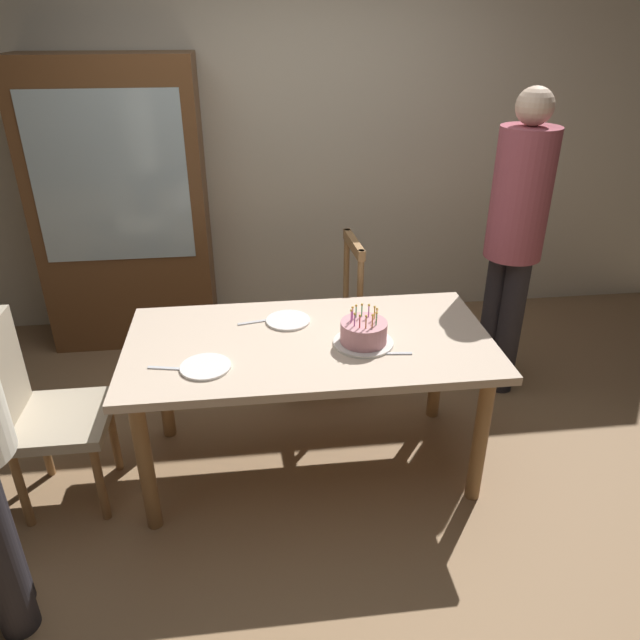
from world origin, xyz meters
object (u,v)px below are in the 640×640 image
at_px(dining_table, 310,356).
at_px(person_guest, 516,230).
at_px(chair_upholstered, 36,406).
at_px(plate_far_side, 288,320).
at_px(birthday_cake, 364,334).
at_px(plate_near_celebrant, 206,367).
at_px(china_cabinet, 123,208).
at_px(chair_spindle_back, 325,318).

bearing_deg(dining_table, person_guest, 26.59).
relative_size(chair_upholstered, person_guest, 0.53).
height_order(dining_table, chair_upholstered, chair_upholstered).
xyz_separation_m(dining_table, chair_upholstered, (-1.25, -0.10, -0.12)).
relative_size(plate_far_side, person_guest, 0.12).
bearing_deg(plate_far_side, birthday_cake, -38.94).
height_order(birthday_cake, plate_near_celebrant, birthday_cake).
bearing_deg(chair_upholstered, china_cabinet, 84.33).
height_order(birthday_cake, china_cabinet, china_cabinet).
xyz_separation_m(plate_far_side, chair_upholstered, (-1.16, -0.29, -0.21)).
height_order(plate_far_side, china_cabinet, china_cabinet).
bearing_deg(birthday_cake, dining_table, 164.12).
xyz_separation_m(birthday_cake, plate_near_celebrant, (-0.72, -0.13, -0.05)).
height_order(plate_far_side, person_guest, person_guest).
height_order(birthday_cake, plate_far_side, birthday_cake).
distance_m(birthday_cake, plate_far_side, 0.43).
relative_size(plate_far_side, china_cabinet, 0.12).
bearing_deg(chair_spindle_back, plate_near_celebrant, -123.94).
relative_size(chair_upholstered, china_cabinet, 0.50).
xyz_separation_m(plate_far_side, person_guest, (1.32, 0.42, 0.28)).
bearing_deg(person_guest, plate_near_celebrant, -154.48).
relative_size(dining_table, plate_near_celebrant, 7.80).
bearing_deg(birthday_cake, plate_near_celebrant, -169.89).
distance_m(chair_spindle_back, person_guest, 1.21).
relative_size(birthday_cake, plate_near_celebrant, 1.27).
relative_size(chair_spindle_back, china_cabinet, 0.50).
xyz_separation_m(dining_table, person_guest, (1.23, 0.62, 0.37)).
bearing_deg(dining_table, chair_spindle_back, 77.25).
relative_size(chair_spindle_back, chair_upholstered, 1.00).
bearing_deg(china_cabinet, dining_table, -55.20).
relative_size(dining_table, china_cabinet, 0.90).
xyz_separation_m(birthday_cake, person_guest, (0.99, 0.69, 0.23)).
xyz_separation_m(dining_table, birthday_cake, (0.24, -0.07, 0.14)).
distance_m(chair_spindle_back, chair_upholstered, 1.66).
xyz_separation_m(person_guest, china_cabinet, (-2.32, 0.94, -0.07)).
height_order(plate_far_side, chair_upholstered, chair_upholstered).
xyz_separation_m(plate_near_celebrant, china_cabinet, (-0.61, 1.75, 0.21)).
bearing_deg(chair_upholstered, chair_spindle_back, 31.07).
xyz_separation_m(chair_spindle_back, china_cabinet, (-1.25, 0.80, 0.49)).
bearing_deg(chair_upholstered, birthday_cake, 1.01).
relative_size(birthday_cake, plate_far_side, 1.27).
distance_m(chair_upholstered, china_cabinet, 1.71).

